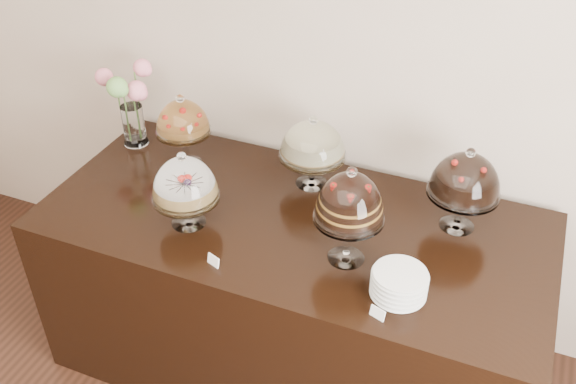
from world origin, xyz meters
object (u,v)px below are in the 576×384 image
at_px(cake_stand_choco_layer, 350,201).
at_px(display_counter, 292,294).
at_px(cake_stand_sugar_sponge, 184,183).
at_px(cake_stand_cheesecake, 313,143).
at_px(cake_stand_fruit_tart, 183,121).
at_px(cake_stand_dark_choco, 466,178).
at_px(plate_stack, 399,283).
at_px(flower_vase, 129,101).

bearing_deg(cake_stand_choco_layer, display_counter, 153.17).
xyz_separation_m(cake_stand_sugar_sponge, cake_stand_cheesecake, (0.38, 0.48, 0.01)).
bearing_deg(cake_stand_choco_layer, cake_stand_fruit_tart, 158.67).
height_order(cake_stand_sugar_sponge, cake_stand_dark_choco, cake_stand_dark_choco).
height_order(display_counter, plate_stack, plate_stack).
bearing_deg(cake_stand_fruit_tart, display_counter, -18.69).
distance_m(cake_stand_choco_layer, cake_stand_dark_choco, 0.53).
bearing_deg(cake_stand_sugar_sponge, plate_stack, -4.79).
bearing_deg(cake_stand_cheesecake, plate_stack, -45.05).
height_order(cake_stand_sugar_sponge, cake_stand_cheesecake, same).
relative_size(cake_stand_cheesecake, cake_stand_dark_choco, 0.91).
relative_size(display_counter, cake_stand_cheesecake, 6.21).
height_order(display_counter, cake_stand_choco_layer, cake_stand_choco_layer).
xyz_separation_m(cake_stand_dark_choco, plate_stack, (-0.13, -0.50, -0.19)).
height_order(cake_stand_fruit_tart, flower_vase, flower_vase).
bearing_deg(cake_stand_sugar_sponge, display_counter, 24.93).
relative_size(display_counter, cake_stand_sugar_sponge, 6.20).
bearing_deg(cake_stand_cheesecake, display_counter, -85.93).
xyz_separation_m(cake_stand_sugar_sponge, cake_stand_dark_choco, (1.07, 0.42, 0.04)).
distance_m(cake_stand_choco_layer, cake_stand_cheesecake, 0.54).
height_order(cake_stand_choco_layer, cake_stand_fruit_tart, cake_stand_choco_layer).
height_order(cake_stand_sugar_sponge, plate_stack, cake_stand_sugar_sponge).
xyz_separation_m(display_counter, cake_stand_dark_choco, (0.66, 0.23, 0.69)).
xyz_separation_m(cake_stand_sugar_sponge, cake_stand_choco_layer, (0.70, 0.04, 0.07)).
xyz_separation_m(display_counter, cake_stand_cheesecake, (-0.02, 0.29, 0.67)).
height_order(cake_stand_cheesecake, cake_stand_dark_choco, cake_stand_dark_choco).
xyz_separation_m(display_counter, cake_stand_fruit_tart, (-0.64, 0.22, 0.69)).
bearing_deg(flower_vase, cake_stand_choco_layer, -18.70).
distance_m(cake_stand_cheesecake, cake_stand_fruit_tart, 0.63).
distance_m(display_counter, plate_stack, 0.78).
relative_size(cake_stand_choco_layer, flower_vase, 1.05).
bearing_deg(cake_stand_sugar_sponge, cake_stand_dark_choco, 21.35).
height_order(display_counter, cake_stand_cheesecake, cake_stand_cheesecake).
bearing_deg(cake_stand_fruit_tart, flower_vase, 169.00).
relative_size(display_counter, flower_vase, 5.31).
bearing_deg(cake_stand_dark_choco, display_counter, -160.92).
xyz_separation_m(display_counter, plate_stack, (0.54, -0.27, 0.50)).
relative_size(cake_stand_choco_layer, cake_stand_fruit_tart, 1.17).
distance_m(cake_stand_dark_choco, plate_stack, 0.55).
distance_m(display_counter, cake_stand_cheesecake, 0.73).
relative_size(cake_stand_dark_choco, cake_stand_fruit_tart, 1.04).
bearing_deg(cake_stand_dark_choco, flower_vase, 178.11).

